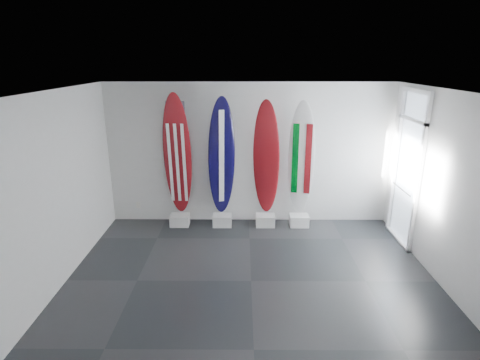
{
  "coord_description": "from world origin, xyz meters",
  "views": [
    {
      "loc": [
        -0.15,
        -5.44,
        3.43
      ],
      "look_at": [
        -0.19,
        1.4,
        1.27
      ],
      "focal_mm": 28.77,
      "sensor_mm": 36.0,
      "label": 1
    }
  ],
  "objects_px": {
    "surfboard_swiss": "(266,159)",
    "surfboard_italy": "(301,159)",
    "surfboard_usa": "(177,155)",
    "surfboard_navy": "(222,157)"
  },
  "relations": [
    {
      "from": "surfboard_usa",
      "to": "surfboard_swiss",
      "type": "relative_size",
      "value": 1.05
    },
    {
      "from": "surfboard_navy",
      "to": "surfboard_italy",
      "type": "height_order",
      "value": "surfboard_navy"
    },
    {
      "from": "surfboard_usa",
      "to": "surfboard_navy",
      "type": "relative_size",
      "value": 1.03
    },
    {
      "from": "surfboard_usa",
      "to": "surfboard_swiss",
      "type": "height_order",
      "value": "surfboard_usa"
    },
    {
      "from": "surfboard_usa",
      "to": "surfboard_navy",
      "type": "height_order",
      "value": "surfboard_usa"
    },
    {
      "from": "surfboard_navy",
      "to": "surfboard_italy",
      "type": "xyz_separation_m",
      "value": [
        1.65,
        0.0,
        -0.04
      ]
    },
    {
      "from": "surfboard_swiss",
      "to": "surfboard_italy",
      "type": "distance_m",
      "value": 0.72
    },
    {
      "from": "surfboard_swiss",
      "to": "surfboard_italy",
      "type": "height_order",
      "value": "surfboard_swiss"
    },
    {
      "from": "surfboard_usa",
      "to": "surfboard_swiss",
      "type": "bearing_deg",
      "value": 3.86
    },
    {
      "from": "surfboard_usa",
      "to": "surfboard_italy",
      "type": "relative_size",
      "value": 1.06
    }
  ]
}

